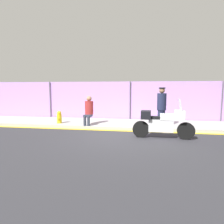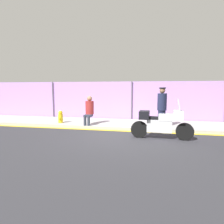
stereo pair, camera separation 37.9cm
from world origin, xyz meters
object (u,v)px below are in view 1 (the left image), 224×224
at_px(officer_standing, 162,107).
at_px(fire_hydrant, 59,117).
at_px(person_seated_on_curb, 89,109).
at_px(motorcycle, 162,122).

distance_m(officer_standing, fire_hydrant, 4.94).
relative_size(officer_standing, person_seated_on_curb, 1.29).
distance_m(motorcycle, officer_standing, 1.71).
distance_m(officer_standing, person_seated_on_curb, 3.36).
xyz_separation_m(motorcycle, person_seated_on_curb, (-3.27, 1.62, 0.29)).
xyz_separation_m(motorcycle, fire_hydrant, (-4.81, 1.72, -0.16)).
bearing_deg(motorcycle, officer_standing, 89.32).
height_order(motorcycle, fire_hydrant, motorcycle).
distance_m(motorcycle, person_seated_on_curb, 3.66).
bearing_deg(motorcycle, person_seated_on_curb, 156.01).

